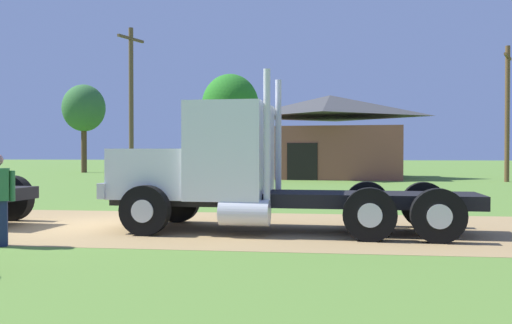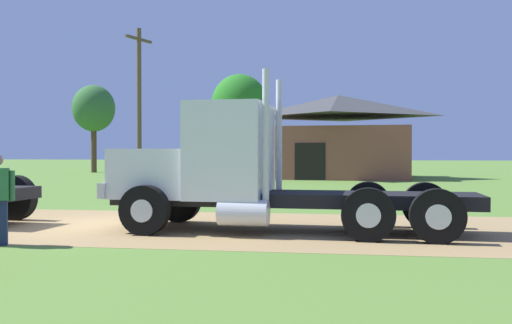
# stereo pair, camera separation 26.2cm
# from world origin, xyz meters

# --- Properties ---
(ground_plane) EXTENTS (200.00, 200.00, 0.00)m
(ground_plane) POSITION_xyz_m (0.00, 0.00, 0.00)
(ground_plane) COLOR #587F31
(dirt_track) EXTENTS (120.00, 6.06, 0.01)m
(dirt_track) POSITION_xyz_m (0.00, 0.00, 0.00)
(dirt_track) COLOR #9F8051
(dirt_track) RESTS_ON ground_plane
(truck_foreground_white) EXTENTS (7.83, 2.80, 3.34)m
(truck_foreground_white) POSITION_xyz_m (3.16, -0.40, 1.25)
(truck_foreground_white) COLOR black
(truck_foreground_white) RESTS_ON ground_plane
(shed_building) EXTENTS (9.88, 8.57, 5.34)m
(shed_building) POSITION_xyz_m (5.04, 25.04, 2.60)
(shed_building) COLOR brown
(shed_building) RESTS_ON ground_plane
(utility_pole_near) EXTENTS (0.81, 2.14, 8.60)m
(utility_pole_near) POSITION_xyz_m (-5.96, 18.37, 4.55)
(utility_pole_near) COLOR brown
(utility_pole_near) RESTS_ON ground_plane
(tree_left) EXTENTS (3.42, 3.42, 7.07)m
(tree_left) POSITION_xyz_m (-14.61, 31.40, 5.13)
(tree_left) COLOR #513823
(tree_left) RESTS_ON ground_plane
(tree_mid) EXTENTS (5.46, 5.46, 9.13)m
(tree_mid) POSITION_xyz_m (-4.54, 41.91, 6.11)
(tree_mid) COLOR #513823
(tree_mid) RESTS_ON ground_plane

